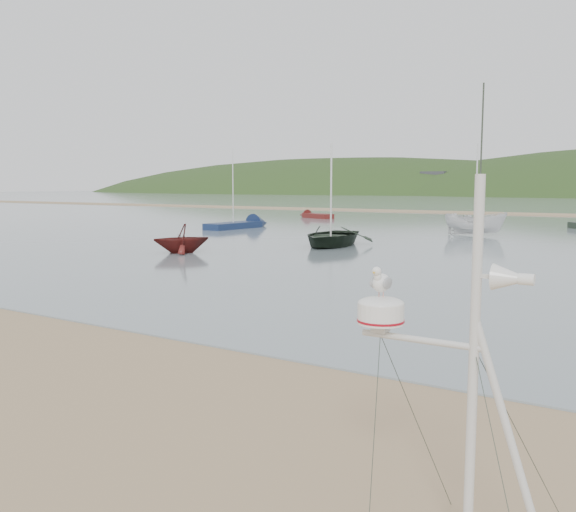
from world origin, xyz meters
The scene contains 7 objects.
ground centered at (0.00, 0.00, 0.00)m, with size 560.00×560.00×0.00m, color #8E7252.
mast_rig centered at (5.19, -0.77, 1.06)m, with size 1.95×2.08×4.41m.
boat_dark centered at (-9.78, 24.56, 2.80)m, with size 3.94×1.14×5.51m, color black.
boat_red centered at (-14.65, 17.39, 1.46)m, with size 2.46×1.50×2.85m, color #511512.
boat_white centered at (-4.85, 36.51, 2.17)m, with size 1.60×1.64×4.25m, color silver.
sailboat_blue_near centered at (-22.88, 34.59, 0.30)m, with size 2.21×7.10×6.95m.
dinghy_red_far centered at (-25.80, 50.01, 0.29)m, with size 5.16×3.01×1.23m.
Camera 1 is at (6.67, -6.10, 3.53)m, focal length 38.00 mm.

